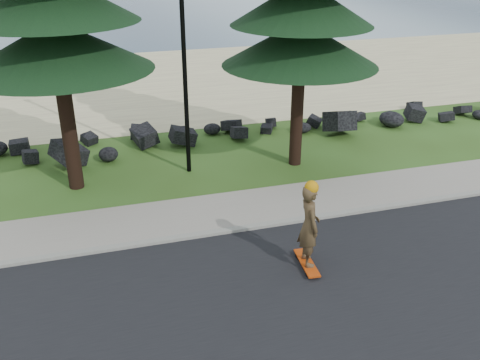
% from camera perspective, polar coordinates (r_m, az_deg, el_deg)
% --- Properties ---
extents(ground, '(160.00, 160.00, 0.00)m').
position_cam_1_polar(ground, '(14.54, -2.93, -3.98)').
color(ground, '#304816').
rests_on(ground, ground).
extents(road, '(160.00, 7.00, 0.02)m').
position_cam_1_polar(road, '(10.97, 2.88, -14.99)').
color(road, black).
rests_on(road, ground).
extents(kerb, '(160.00, 0.20, 0.10)m').
position_cam_1_polar(kerb, '(13.76, -2.04, -5.55)').
color(kerb, gray).
rests_on(kerb, ground).
extents(sidewalk, '(160.00, 2.00, 0.08)m').
position_cam_1_polar(sidewalk, '(14.69, -3.12, -3.47)').
color(sidewalk, gray).
rests_on(sidewalk, ground).
extents(beach_sand, '(160.00, 15.00, 0.01)m').
position_cam_1_polar(beach_sand, '(27.94, -10.15, 10.14)').
color(beach_sand, tan).
rests_on(beach_sand, ground).
extents(ocean, '(160.00, 58.00, 0.01)m').
position_cam_1_polar(ocean, '(63.83, -14.49, 18.09)').
color(ocean, '#30495C').
rests_on(ocean, ground).
extents(seawall_boulders, '(60.00, 2.40, 1.10)m').
position_cam_1_polar(seawall_boulders, '(19.53, -6.86, 3.75)').
color(seawall_boulders, black).
rests_on(seawall_boulders, ground).
extents(lamp_post, '(0.25, 0.14, 8.14)m').
position_cam_1_polar(lamp_post, '(16.11, -6.06, 14.52)').
color(lamp_post, black).
rests_on(lamp_post, ground).
extents(skateboarder, '(0.53, 1.19, 2.18)m').
position_cam_1_polar(skateboarder, '(12.04, 7.39, -4.86)').
color(skateboarder, '#BA3B0A').
rests_on(skateboarder, ground).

